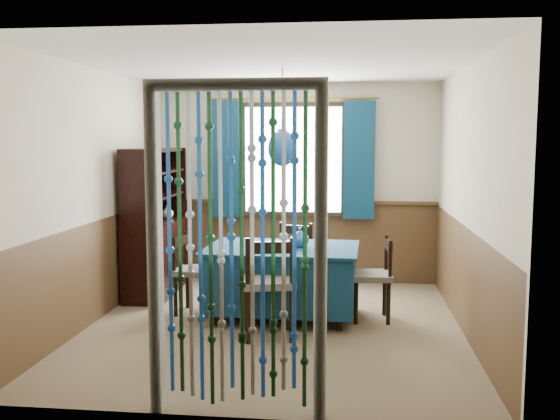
# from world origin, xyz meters

# --- Properties ---
(floor) EXTENTS (4.00, 4.00, 0.00)m
(floor) POSITION_xyz_m (0.00, 0.00, 0.00)
(floor) COLOR brown
(floor) RESTS_ON ground
(ceiling) EXTENTS (4.00, 4.00, 0.00)m
(ceiling) POSITION_xyz_m (0.00, 0.00, 2.50)
(ceiling) COLOR silver
(ceiling) RESTS_ON ground
(wall_back) EXTENTS (3.60, 0.00, 3.60)m
(wall_back) POSITION_xyz_m (0.00, 2.00, 1.25)
(wall_back) COLOR beige
(wall_back) RESTS_ON ground
(wall_front) EXTENTS (3.60, 0.00, 3.60)m
(wall_front) POSITION_xyz_m (0.00, -2.00, 1.25)
(wall_front) COLOR beige
(wall_front) RESTS_ON ground
(wall_left) EXTENTS (0.00, 4.00, 4.00)m
(wall_left) POSITION_xyz_m (-1.80, 0.00, 1.25)
(wall_left) COLOR beige
(wall_left) RESTS_ON ground
(wall_right) EXTENTS (0.00, 4.00, 4.00)m
(wall_right) POSITION_xyz_m (1.80, 0.00, 1.25)
(wall_right) COLOR beige
(wall_right) RESTS_ON ground
(wainscot_back) EXTENTS (3.60, 0.00, 3.60)m
(wainscot_back) POSITION_xyz_m (0.00, 1.99, 0.50)
(wainscot_back) COLOR #49321C
(wainscot_back) RESTS_ON ground
(wainscot_front) EXTENTS (3.60, 0.00, 3.60)m
(wainscot_front) POSITION_xyz_m (0.00, -1.99, 0.50)
(wainscot_front) COLOR #49321C
(wainscot_front) RESTS_ON ground
(wainscot_left) EXTENTS (0.00, 4.00, 4.00)m
(wainscot_left) POSITION_xyz_m (-1.79, 0.00, 0.50)
(wainscot_left) COLOR #49321C
(wainscot_left) RESTS_ON ground
(wainscot_right) EXTENTS (0.00, 4.00, 4.00)m
(wainscot_right) POSITION_xyz_m (1.79, 0.00, 0.50)
(wainscot_right) COLOR #49321C
(wainscot_right) RESTS_ON ground
(window) EXTENTS (1.32, 0.12, 1.42)m
(window) POSITION_xyz_m (0.00, 1.95, 1.55)
(window) COLOR black
(window) RESTS_ON wall_back
(doorway) EXTENTS (1.16, 0.12, 2.18)m
(doorway) POSITION_xyz_m (0.00, -1.94, 1.05)
(doorway) COLOR silver
(doorway) RESTS_ON ground
(dining_table) EXTENTS (1.55, 1.10, 0.73)m
(dining_table) POSITION_xyz_m (0.04, 0.33, 0.42)
(dining_table) COLOR #0E304B
(dining_table) RESTS_ON floor
(chair_near) EXTENTS (0.55, 0.53, 0.95)m
(chair_near) POSITION_xyz_m (-0.00, -0.35, 0.50)
(chair_near) COLOR black
(chair_near) RESTS_ON floor
(chair_far) EXTENTS (0.49, 0.47, 0.86)m
(chair_far) POSITION_xyz_m (0.08, 1.01, 0.46)
(chair_far) COLOR black
(chair_far) RESTS_ON floor
(chair_left) EXTENTS (0.44, 0.45, 0.83)m
(chair_left) POSITION_xyz_m (-0.90, 0.39, 0.44)
(chair_left) COLOR black
(chair_left) RESTS_ON floor
(chair_right) EXTENTS (0.42, 0.44, 0.83)m
(chair_right) POSITION_xyz_m (0.96, 0.35, 0.45)
(chair_right) COLOR black
(chair_right) RESTS_ON floor
(sideboard) EXTENTS (0.49, 1.31, 1.70)m
(sideboard) POSITION_xyz_m (-1.55, 1.20, 0.59)
(sideboard) COLOR black
(sideboard) RESTS_ON floor
(pendant_lamp) EXTENTS (0.29, 0.29, 0.96)m
(pendant_lamp) POSITION_xyz_m (0.04, 0.33, 1.72)
(pendant_lamp) COLOR olive
(pendant_lamp) RESTS_ON ceiling
(vase_table) EXTENTS (0.22, 0.22, 0.18)m
(vase_table) POSITION_xyz_m (0.22, 0.34, 0.82)
(vase_table) COLOR #154992
(vase_table) RESTS_ON dining_table
(bowl_shelf) EXTENTS (0.30, 0.30, 0.06)m
(bowl_shelf) POSITION_xyz_m (-1.49, 0.90, 1.19)
(bowl_shelf) COLOR beige
(bowl_shelf) RESTS_ON sideboard
(vase_sideboard) EXTENTS (0.22, 0.22, 0.17)m
(vase_sideboard) POSITION_xyz_m (-1.49, 1.49, 0.94)
(vase_sideboard) COLOR beige
(vase_sideboard) RESTS_ON sideboard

